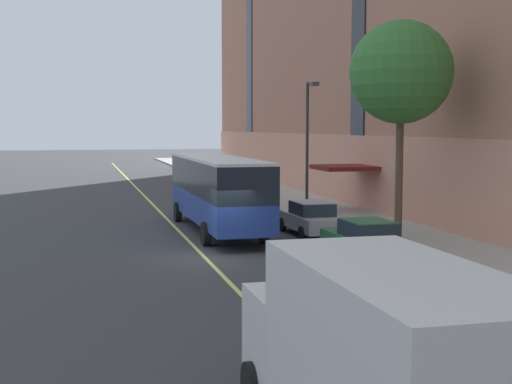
# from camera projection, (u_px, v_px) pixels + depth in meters

# --- Properties ---
(ground_plane) EXTENTS (260.00, 260.00, 0.00)m
(ground_plane) POSITION_uv_depth(u_px,v_px,m) (221.00, 256.00, 27.09)
(ground_plane) COLOR #38383A
(sidewalk) EXTENTS (4.91, 160.00, 0.15)m
(sidewalk) POSITION_uv_depth(u_px,v_px,m) (397.00, 234.00, 32.09)
(sidewalk) COLOR #ADA89E
(sidewalk) RESTS_ON ground
(city_bus) EXTENTS (2.86, 12.24, 3.50)m
(city_bus) POSITION_uv_depth(u_px,v_px,m) (217.00, 189.00, 33.14)
(city_bus) COLOR navy
(city_bus) RESTS_ON ground
(parked_car_silver_0) EXTENTS (2.01, 4.77, 1.56)m
(parked_car_silver_0) POSITION_uv_depth(u_px,v_px,m) (311.00, 218.00, 32.28)
(parked_car_silver_0) COLOR #B7B7BC
(parked_car_silver_0) RESTS_ON ground
(parked_car_green_1) EXTENTS (2.07, 4.69, 1.56)m
(parked_car_green_1) POSITION_uv_depth(u_px,v_px,m) (366.00, 241.00, 25.85)
(parked_car_green_1) COLOR #23603D
(parked_car_green_1) RESTS_ON ground
(parked_car_red_2) EXTENTS (1.94, 4.35, 1.56)m
(parked_car_red_2) POSITION_uv_depth(u_px,v_px,m) (216.00, 182.00, 53.81)
(parked_car_red_2) COLOR #B21E19
(parked_car_red_2) RESTS_ON ground
(parked_car_champagne_3) EXTENTS (2.13, 4.32, 1.56)m
(parked_car_champagne_3) POSITION_uv_depth(u_px,v_px,m) (245.00, 193.00, 44.50)
(parked_car_champagne_3) COLOR #BCAD89
(parked_car_champagne_3) RESTS_ON ground
(box_truck) EXTENTS (2.35, 7.00, 3.14)m
(box_truck) POSITION_uv_depth(u_px,v_px,m) (378.00, 357.00, 9.72)
(box_truck) COLOR silver
(box_truck) RESTS_ON ground
(street_tree_mid_block) EXTENTS (4.38, 4.38, 9.25)m
(street_tree_mid_block) POSITION_uv_depth(u_px,v_px,m) (401.00, 73.00, 30.04)
(street_tree_mid_block) COLOR brown
(street_tree_mid_block) RESTS_ON sidewalk
(street_lamp) EXTENTS (0.36, 1.48, 7.13)m
(street_lamp) POSITION_uv_depth(u_px,v_px,m) (309.00, 134.00, 38.12)
(street_lamp) COLOR #2D2D30
(street_lamp) RESTS_ON sidewalk
(fire_hydrant) EXTENTS (0.42, 0.24, 0.72)m
(fire_hydrant) POSITION_uv_depth(u_px,v_px,m) (263.00, 194.00, 47.26)
(fire_hydrant) COLOR red
(fire_hydrant) RESTS_ON sidewalk
(lane_centerline) EXTENTS (0.16, 140.00, 0.01)m
(lane_centerline) POSITION_uv_depth(u_px,v_px,m) (192.00, 244.00, 29.83)
(lane_centerline) COLOR #E0D66B
(lane_centerline) RESTS_ON ground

